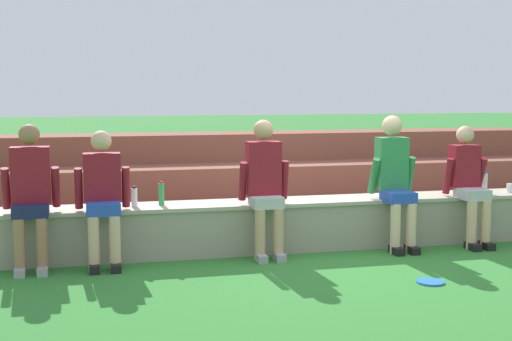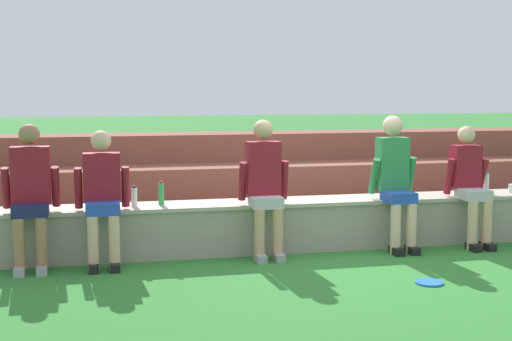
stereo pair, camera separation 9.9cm
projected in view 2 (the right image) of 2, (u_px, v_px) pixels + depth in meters
name	position (u px, v px, depth m)	size (l,w,h in m)	color
ground_plane	(324.00, 252.00, 7.74)	(80.00, 80.00, 0.00)	#2D752D
stone_seating_wall	(317.00, 222.00, 7.96)	(7.33, 0.56, 0.55)	gray
brick_bleachers	(273.00, 185.00, 9.91)	(8.47, 2.38, 1.15)	brown
person_far_left	(30.00, 191.00, 6.98)	(0.56, 0.55, 1.45)	#996B4C
person_left_of_center	(102.00, 193.00, 7.10)	(0.55, 0.57, 1.37)	#DBAD89
person_center	(265.00, 183.00, 7.47)	(0.54, 0.51, 1.46)	tan
person_right_of_center	(395.00, 177.00, 7.84)	(0.52, 0.61, 1.49)	beige
person_far_right	(470.00, 182.00, 8.03)	(0.50, 0.60, 1.36)	#DBAD89
water_bottle_near_right	(486.00, 183.00, 8.34)	(0.06, 0.06, 0.26)	silver
water_bottle_center_gap	(134.00, 197.00, 7.42)	(0.06, 0.06, 0.22)	silver
water_bottle_mid_right	(161.00, 194.00, 7.53)	(0.06, 0.06, 0.26)	green
plastic_cup_middle	(512.00, 188.00, 8.43)	(0.08, 0.08, 0.10)	white
frisbee	(429.00, 282.00, 6.51)	(0.26, 0.26, 0.02)	blue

